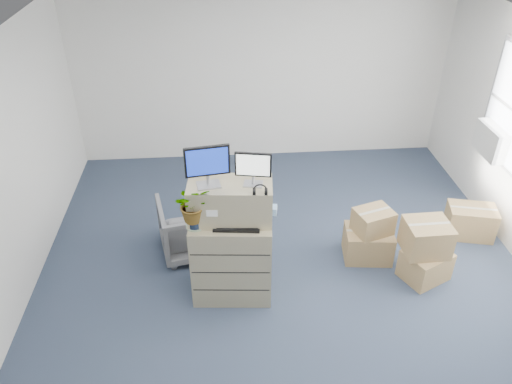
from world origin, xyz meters
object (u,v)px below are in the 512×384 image
water_bottle (242,208)px  office_chair (191,224)px  monitor_left (207,164)px  keyboard (237,226)px  filing_cabinet_lower (232,258)px  monitor_right (253,167)px  potted_plant (194,208)px

water_bottle → office_chair: size_ratio=0.32×
monitor_left → keyboard: size_ratio=0.94×
filing_cabinet_lower → water_bottle: 0.66m
filing_cabinet_lower → monitor_right: 1.19m
office_chair → monitor_left: bearing=97.2°
filing_cabinet_lower → water_bottle: bearing=22.0°
monitor_left → potted_plant: (-0.16, -0.10, -0.46)m
monitor_right → keyboard: bearing=-134.6°
monitor_left → water_bottle: bearing=-6.3°
water_bottle → monitor_right: bearing=-11.9°
monitor_right → potted_plant: 0.75m
office_chair → water_bottle: bearing=116.0°
water_bottle → office_chair: (-0.61, 0.79, -0.76)m
monitor_right → water_bottle: bearing=178.8°
filing_cabinet_lower → monitor_left: monitor_left is taller
keyboard → potted_plant: 0.49m
filing_cabinet_lower → keyboard: size_ratio=2.10×
office_chair → potted_plant: bearing=85.4°
monitor_left → office_chair: monitor_left is taller
water_bottle → potted_plant: 0.52m
water_bottle → keyboard: bearing=-112.6°
keyboard → office_chair: (-0.55, 0.95, -0.64)m
monitor_left → potted_plant: size_ratio=0.94×
filing_cabinet_lower → monitor_left: bearing=178.0°
monitor_right → potted_plant: size_ratio=0.76×
monitor_left → potted_plant: 0.50m
filing_cabinet_lower → office_chair: filing_cabinet_lower is taller
filing_cabinet_lower → potted_plant: potted_plant is taller
keyboard → water_bottle: size_ratio=1.90×
monitor_right → water_bottle: 0.53m
water_bottle → potted_plant: potted_plant is taller
filing_cabinet_lower → potted_plant: 0.84m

